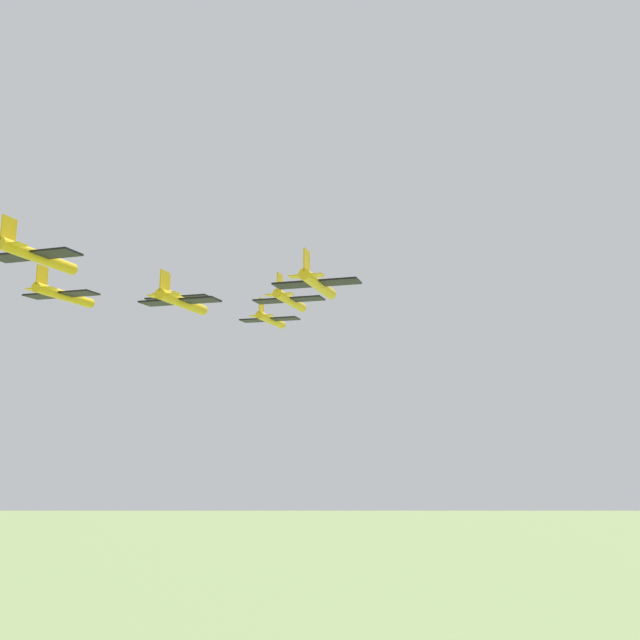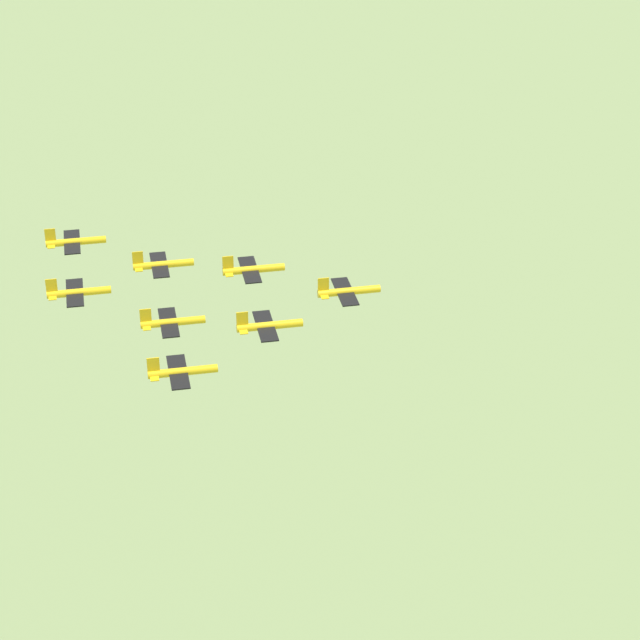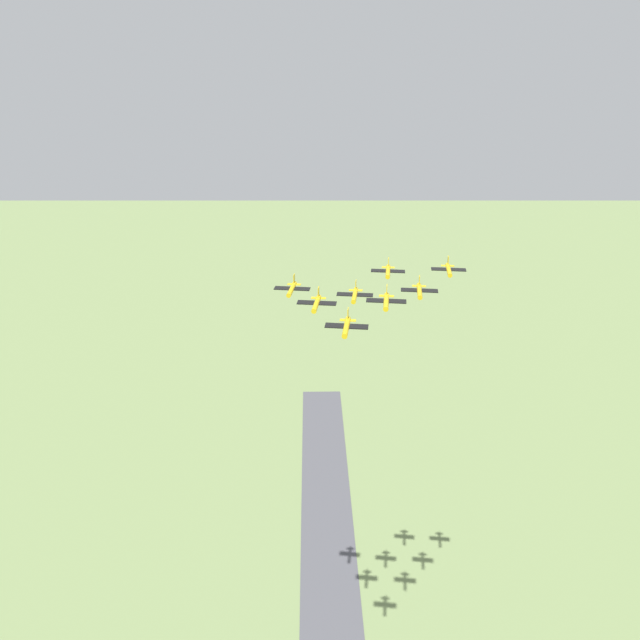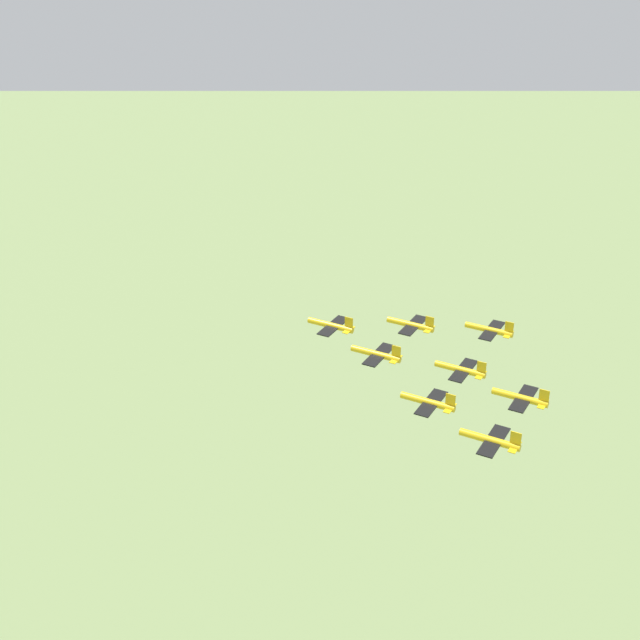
% 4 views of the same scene
% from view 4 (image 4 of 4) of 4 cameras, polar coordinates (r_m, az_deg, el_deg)
% --- Properties ---
extents(jet_0, '(8.77, 8.93, 3.19)m').
position_cam_4_polar(jet_0, '(170.13, 0.79, -0.35)').
color(jet_0, gold).
extents(jet_1, '(8.77, 8.93, 3.19)m').
position_cam_4_polar(jet_1, '(158.37, 3.72, -2.20)').
color(jet_1, gold).
extents(jet_2, '(8.77, 8.93, 3.19)m').
position_cam_4_polar(jet_2, '(171.54, 5.92, -0.31)').
color(jet_2, gold).
extents(jet_3, '(8.77, 8.93, 3.19)m').
position_cam_4_polar(jet_3, '(148.75, 7.04, -5.24)').
color(jet_3, gold).
extents(jet_4, '(8.77, 8.93, 3.19)m').
position_cam_4_polar(jet_4, '(162.26, 9.09, -3.16)').
color(jet_4, gold).
extents(jet_5, '(8.77, 8.93, 3.19)m').
position_cam_4_polar(jet_5, '(174.88, 10.88, -0.63)').
color(jet_5, gold).
extents(jet_6, '(8.77, 8.93, 3.19)m').
position_cam_4_polar(jet_6, '(138.32, 10.96, -7.57)').
color(jet_6, gold).
extents(jet_7, '(8.77, 8.93, 3.19)m').
position_cam_4_polar(jet_7, '(151.56, 12.81, -4.89)').
color(jet_7, gold).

